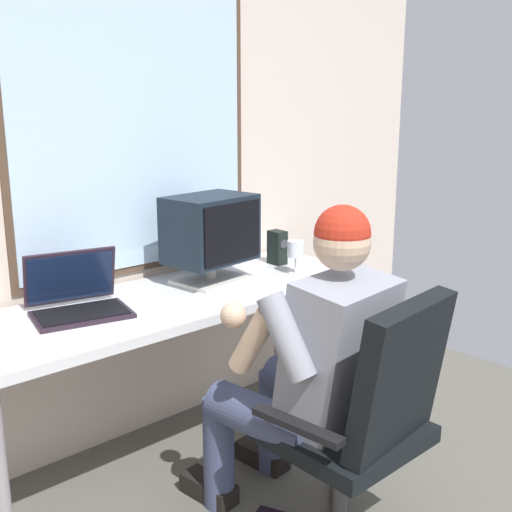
{
  "coord_description": "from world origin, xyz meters",
  "views": [
    {
      "loc": [
        -1.15,
        0.06,
        1.52
      ],
      "look_at": [
        0.36,
        1.71,
        0.98
      ],
      "focal_mm": 43.99,
      "sensor_mm": 36.0,
      "label": 1
    }
  ],
  "objects_px": {
    "desk": "(175,313)",
    "laptop": "(77,297)",
    "office_chair": "(369,412)",
    "person_seated": "(309,363)",
    "desk_speaker": "(277,247)",
    "wine_glass": "(296,251)",
    "crt_monitor": "(211,231)"
  },
  "relations": [
    {
      "from": "desk",
      "to": "laptop",
      "type": "bearing_deg",
      "value": 169.4
    },
    {
      "from": "office_chair",
      "to": "person_seated",
      "type": "height_order",
      "value": "person_seated"
    },
    {
      "from": "laptop",
      "to": "desk_speaker",
      "type": "height_order",
      "value": "laptop"
    },
    {
      "from": "desk_speaker",
      "to": "person_seated",
      "type": "bearing_deg",
      "value": -127.24
    },
    {
      "from": "office_chair",
      "to": "wine_glass",
      "type": "relative_size",
      "value": 6.03
    },
    {
      "from": "person_seated",
      "to": "crt_monitor",
      "type": "xyz_separation_m",
      "value": [
        0.12,
        0.7,
        0.36
      ]
    },
    {
      "from": "laptop",
      "to": "desk_speaker",
      "type": "xyz_separation_m",
      "value": [
        1.07,
        0.01,
        0.02
      ]
    },
    {
      "from": "desk",
      "to": "desk_speaker",
      "type": "bearing_deg",
      "value": 7.28
    },
    {
      "from": "person_seated",
      "to": "laptop",
      "type": "distance_m",
      "value": 0.91
    },
    {
      "from": "desk",
      "to": "crt_monitor",
      "type": "bearing_deg",
      "value": 11.62
    },
    {
      "from": "person_seated",
      "to": "desk",
      "type": "bearing_deg",
      "value": 99.76
    },
    {
      "from": "crt_monitor",
      "to": "desk_speaker",
      "type": "distance_m",
      "value": 0.47
    },
    {
      "from": "laptop",
      "to": "desk_speaker",
      "type": "bearing_deg",
      "value": 0.66
    },
    {
      "from": "desk",
      "to": "office_chair",
      "type": "xyz_separation_m",
      "value": [
        0.14,
        -0.91,
        -0.15
      ]
    },
    {
      "from": "crt_monitor",
      "to": "desk_speaker",
      "type": "bearing_deg",
      "value": 4.95
    },
    {
      "from": "laptop",
      "to": "wine_glass",
      "type": "relative_size",
      "value": 2.6
    },
    {
      "from": "crt_monitor",
      "to": "laptop",
      "type": "distance_m",
      "value": 0.65
    },
    {
      "from": "crt_monitor",
      "to": "desk_speaker",
      "type": "xyz_separation_m",
      "value": [
        0.44,
        0.04,
        -0.15
      ]
    },
    {
      "from": "office_chair",
      "to": "laptop",
      "type": "bearing_deg",
      "value": 118.45
    },
    {
      "from": "office_chair",
      "to": "laptop",
      "type": "distance_m",
      "value": 1.15
    },
    {
      "from": "office_chair",
      "to": "crt_monitor",
      "type": "height_order",
      "value": "crt_monitor"
    },
    {
      "from": "desk_speaker",
      "to": "desk",
      "type": "bearing_deg",
      "value": -172.72
    },
    {
      "from": "office_chair",
      "to": "person_seated",
      "type": "relative_size",
      "value": 0.78
    },
    {
      "from": "wine_glass",
      "to": "desk",
      "type": "bearing_deg",
      "value": 170.95
    },
    {
      "from": "crt_monitor",
      "to": "laptop",
      "type": "bearing_deg",
      "value": 177.64
    },
    {
      "from": "person_seated",
      "to": "wine_glass",
      "type": "height_order",
      "value": "person_seated"
    },
    {
      "from": "desk",
      "to": "laptop",
      "type": "distance_m",
      "value": 0.43
    },
    {
      "from": "laptop",
      "to": "wine_glass",
      "type": "distance_m",
      "value": 1.03
    },
    {
      "from": "crt_monitor",
      "to": "wine_glass",
      "type": "distance_m",
      "value": 0.43
    },
    {
      "from": "person_seated",
      "to": "laptop",
      "type": "bearing_deg",
      "value": 124.87
    },
    {
      "from": "wine_glass",
      "to": "person_seated",
      "type": "bearing_deg",
      "value": -132.0
    },
    {
      "from": "person_seated",
      "to": "desk_speaker",
      "type": "bearing_deg",
      "value": 52.76
    }
  ]
}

